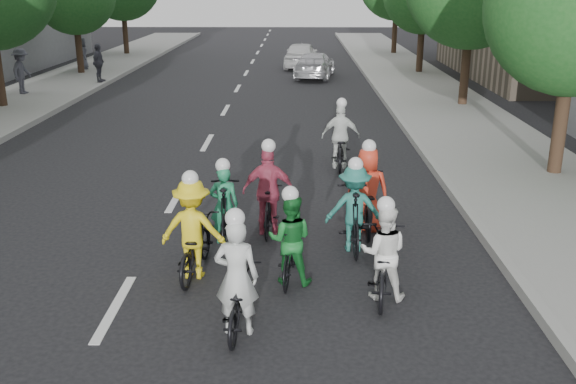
{
  "coord_description": "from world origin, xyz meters",
  "views": [
    {
      "loc": [
        2.63,
        -8.24,
        4.49
      ],
      "look_at": [
        2.48,
        2.36,
        1.0
      ],
      "focal_mm": 40.0,
      "sensor_mm": 36.0,
      "label": 1
    }
  ],
  "objects_px": {
    "cyclist_1": "(290,246)",
    "follow_car_trail": "(301,55)",
    "cyclist_3": "(269,199)",
    "cyclist_4": "(367,198)",
    "follow_car_lead": "(315,65)",
    "cyclist_8": "(340,143)",
    "spectator_2": "(82,54)",
    "spectator_1": "(99,63)",
    "cyclist_0": "(238,292)",
    "spectator_0": "(22,71)",
    "cyclist_6": "(383,260)",
    "cyclist_7": "(354,213)",
    "cyclist_2": "(194,237)",
    "cyclist_5": "(225,210)"
  },
  "relations": [
    {
      "from": "cyclist_1",
      "to": "follow_car_trail",
      "type": "height_order",
      "value": "cyclist_1"
    },
    {
      "from": "cyclist_3",
      "to": "follow_car_trail",
      "type": "bearing_deg",
      "value": -88.01
    },
    {
      "from": "cyclist_4",
      "to": "follow_car_trail",
      "type": "bearing_deg",
      "value": -84.85
    },
    {
      "from": "cyclist_4",
      "to": "cyclist_1",
      "type": "bearing_deg",
      "value": 60.14
    },
    {
      "from": "follow_car_lead",
      "to": "follow_car_trail",
      "type": "distance_m",
      "value": 3.83
    },
    {
      "from": "cyclist_8",
      "to": "spectator_2",
      "type": "xyz_separation_m",
      "value": [
        -12.21,
        17.82,
        0.33
      ]
    },
    {
      "from": "spectator_1",
      "to": "cyclist_1",
      "type": "bearing_deg",
      "value": -149.41
    },
    {
      "from": "cyclist_3",
      "to": "cyclist_4",
      "type": "bearing_deg",
      "value": -169.88
    },
    {
      "from": "cyclist_0",
      "to": "spectator_0",
      "type": "xyz_separation_m",
      "value": [
        -10.32,
        18.2,
        0.49
      ]
    },
    {
      "from": "follow_car_trail",
      "to": "spectator_0",
      "type": "bearing_deg",
      "value": 45.6
    },
    {
      "from": "cyclist_0",
      "to": "cyclist_6",
      "type": "xyz_separation_m",
      "value": [
        2.06,
        1.04,
        -0.0
      ]
    },
    {
      "from": "cyclist_7",
      "to": "spectator_0",
      "type": "height_order",
      "value": "spectator_0"
    },
    {
      "from": "cyclist_2",
      "to": "cyclist_5",
      "type": "bearing_deg",
      "value": -97.01
    },
    {
      "from": "cyclist_8",
      "to": "spectator_0",
      "type": "xyz_separation_m",
      "value": [
        -12.2,
        10.17,
        0.44
      ]
    },
    {
      "from": "cyclist_8",
      "to": "follow_car_trail",
      "type": "height_order",
      "value": "cyclist_8"
    },
    {
      "from": "cyclist_3",
      "to": "cyclist_6",
      "type": "xyz_separation_m",
      "value": [
        1.79,
        -2.49,
        -0.11
      ]
    },
    {
      "from": "cyclist_5",
      "to": "cyclist_7",
      "type": "xyz_separation_m",
      "value": [
        2.29,
        -0.32,
        0.07
      ]
    },
    {
      "from": "cyclist_7",
      "to": "follow_car_lead",
      "type": "xyz_separation_m",
      "value": [
        -0.14,
        21.11,
        -0.05
      ]
    },
    {
      "from": "cyclist_0",
      "to": "spectator_1",
      "type": "distance_m",
      "value": 22.85
    },
    {
      "from": "follow_car_trail",
      "to": "spectator_2",
      "type": "height_order",
      "value": "spectator_2"
    },
    {
      "from": "spectator_2",
      "to": "follow_car_trail",
      "type": "bearing_deg",
      "value": -104.71
    },
    {
      "from": "cyclist_6",
      "to": "cyclist_0",
      "type": "bearing_deg",
      "value": 35.14
    },
    {
      "from": "follow_car_lead",
      "to": "spectator_2",
      "type": "distance_m",
      "value": 12.12
    },
    {
      "from": "spectator_1",
      "to": "cyclist_8",
      "type": "bearing_deg",
      "value": -136.43
    },
    {
      "from": "cyclist_6",
      "to": "cyclist_7",
      "type": "relative_size",
      "value": 1.01
    },
    {
      "from": "cyclist_2",
      "to": "spectator_1",
      "type": "relative_size",
      "value": 1.05
    },
    {
      "from": "spectator_2",
      "to": "cyclist_3",
      "type": "bearing_deg",
      "value": -178.58
    },
    {
      "from": "cyclist_3",
      "to": "cyclist_2",
      "type": "bearing_deg",
      "value": 62.2
    },
    {
      "from": "cyclist_3",
      "to": "spectator_2",
      "type": "bearing_deg",
      "value": -60.89
    },
    {
      "from": "cyclist_2",
      "to": "follow_car_lead",
      "type": "relative_size",
      "value": 0.43
    },
    {
      "from": "cyclist_0",
      "to": "cyclist_2",
      "type": "xyz_separation_m",
      "value": [
        -0.84,
        1.7,
        0.08
      ]
    },
    {
      "from": "cyclist_6",
      "to": "spectator_2",
      "type": "xyz_separation_m",
      "value": [
        -12.39,
        24.82,
        0.38
      ]
    },
    {
      "from": "cyclist_1",
      "to": "cyclist_6",
      "type": "xyz_separation_m",
      "value": [
        1.38,
        -0.47,
        -0.03
      ]
    },
    {
      "from": "follow_car_lead",
      "to": "cyclist_7",
      "type": "bearing_deg",
      "value": 98.52
    },
    {
      "from": "cyclist_6",
      "to": "spectator_1",
      "type": "xyz_separation_m",
      "value": [
        -10.2,
        20.31,
        0.44
      ]
    },
    {
      "from": "spectator_0",
      "to": "spectator_2",
      "type": "bearing_deg",
      "value": 4.76
    },
    {
      "from": "cyclist_8",
      "to": "spectator_2",
      "type": "bearing_deg",
      "value": -51.04
    },
    {
      "from": "cyclist_3",
      "to": "spectator_1",
      "type": "xyz_separation_m",
      "value": [
        -8.42,
        17.82,
        0.33
      ]
    },
    {
      "from": "cyclist_7",
      "to": "follow_car_trail",
      "type": "xyz_separation_m",
      "value": [
        -0.78,
        24.89,
        0.04
      ]
    },
    {
      "from": "cyclist_0",
      "to": "cyclist_1",
      "type": "bearing_deg",
      "value": -110.52
    },
    {
      "from": "cyclist_0",
      "to": "cyclist_7",
      "type": "bearing_deg",
      "value": -118.29
    },
    {
      "from": "follow_car_trail",
      "to": "spectator_2",
      "type": "bearing_deg",
      "value": 14.86
    },
    {
      "from": "cyclist_2",
      "to": "cyclist_7",
      "type": "distance_m",
      "value": 2.85
    },
    {
      "from": "cyclist_2",
      "to": "spectator_0",
      "type": "xyz_separation_m",
      "value": [
        -9.47,
        16.5,
        0.41
      ]
    },
    {
      "from": "spectator_0",
      "to": "spectator_1",
      "type": "bearing_deg",
      "value": -29.97
    },
    {
      "from": "spectator_0",
      "to": "spectator_1",
      "type": "xyz_separation_m",
      "value": [
        2.17,
        3.14,
        -0.05
      ]
    },
    {
      "from": "spectator_2",
      "to": "cyclist_7",
      "type": "bearing_deg",
      "value": -176.26
    },
    {
      "from": "cyclist_1",
      "to": "spectator_0",
      "type": "relative_size",
      "value": 0.88
    },
    {
      "from": "cyclist_7",
      "to": "spectator_1",
      "type": "xyz_separation_m",
      "value": [
        -9.92,
        18.53,
        0.35
      ]
    },
    {
      "from": "cyclist_0",
      "to": "cyclist_8",
      "type": "bearing_deg",
      "value": -99.2
    }
  ]
}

